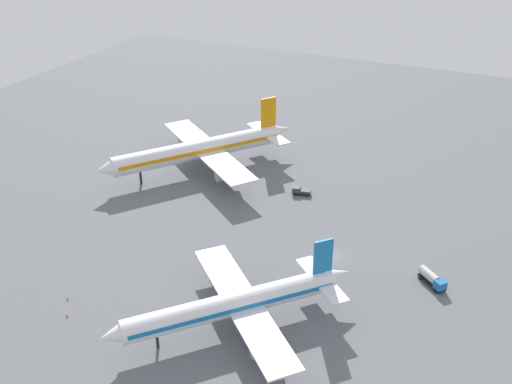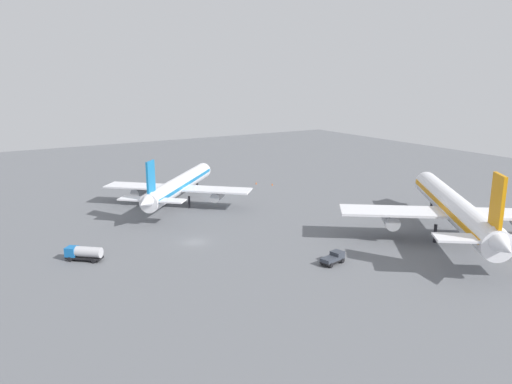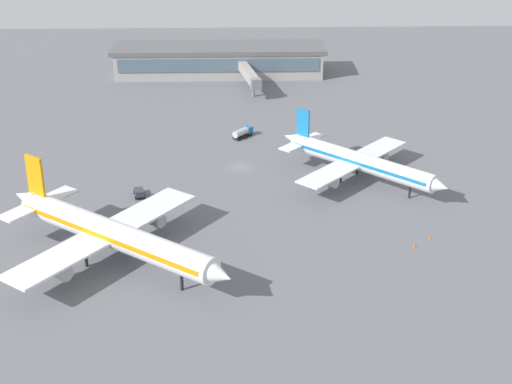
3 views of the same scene
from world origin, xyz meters
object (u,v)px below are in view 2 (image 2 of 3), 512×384
(pushback_tractor, at_px, (333,258))
(airplane_at_gate, at_px, (455,208))
(airplane_taxiing, at_px, (179,185))
(fuel_truck, at_px, (84,253))
(safety_cone_near_gate, at_px, (272,184))
(safety_cone_mid_apron, at_px, (256,183))

(pushback_tractor, bearing_deg, airplane_at_gate, -15.65)
(airplane_taxiing, xyz_separation_m, fuel_truck, (26.20, -28.56, -3.57))
(pushback_tractor, relative_size, safety_cone_near_gate, 7.84)
(safety_cone_mid_apron, bearing_deg, airplane_at_gate, 6.81)
(pushback_tractor, distance_m, safety_cone_mid_apron, 63.32)
(pushback_tractor, distance_m, safety_cone_near_gate, 60.97)
(fuel_truck, xyz_separation_m, safety_cone_mid_apron, (-36.43, 56.68, -1.09))
(airplane_at_gate, bearing_deg, safety_cone_mid_apron, 43.77)
(fuel_truck, distance_m, safety_cone_near_gate, 68.14)
(pushback_tractor, relative_size, fuel_truck, 0.79)
(safety_cone_near_gate, bearing_deg, fuel_truck, -61.34)
(safety_cone_near_gate, bearing_deg, airplane_taxiing, -78.29)
(pushback_tractor, xyz_separation_m, fuel_truck, (-23.25, -35.52, 0.42))
(pushback_tractor, bearing_deg, safety_cone_mid_apron, 58.14)
(airplane_at_gate, relative_size, airplane_taxiing, 1.29)
(airplane_at_gate, distance_m, fuel_truck, 68.83)
(fuel_truck, relative_size, safety_cone_mid_apron, 9.98)
(fuel_truck, height_order, safety_cone_near_gate, fuel_truck)
(safety_cone_mid_apron, bearing_deg, airplane_taxiing, -70.01)
(airplane_at_gate, height_order, safety_cone_near_gate, airplane_at_gate)
(fuel_truck, bearing_deg, airplane_at_gate, -159.99)
(airplane_at_gate, height_order, pushback_tractor, airplane_at_gate)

